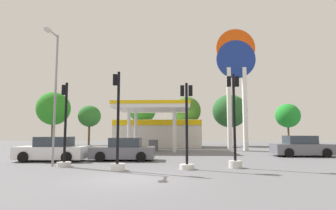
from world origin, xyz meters
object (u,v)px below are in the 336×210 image
at_px(traffic_signal_2, 234,135).
at_px(tree_4, 230,111).
at_px(station_pole_sign, 236,72).
at_px(tree_3, 187,111).
at_px(tree_1, 90,116).
at_px(tree_5, 288,116).
at_px(car_0, 124,150).
at_px(traffic_signal_0, 117,143).
at_px(corner_streetlamp, 54,86).
at_px(tree_0, 54,109).
at_px(tree_2, 142,112).
at_px(traffic_signal_3, 187,137).
at_px(car_1, 52,150).
at_px(traffic_signal_1, 65,141).
at_px(car_2, 302,147).

xyz_separation_m(traffic_signal_2, tree_4, (3.96, 22.39, 2.99)).
bearing_deg(station_pole_sign, tree_3, 121.22).
bearing_deg(tree_1, tree_5, -1.57).
height_order(car_0, traffic_signal_0, traffic_signal_0).
relative_size(traffic_signal_2, corner_streetlamp, 0.67).
distance_m(car_0, tree_0, 24.72).
relative_size(tree_0, tree_2, 1.19).
distance_m(traffic_signal_3, corner_streetlamp, 8.03).
bearing_deg(corner_streetlamp, tree_1, 103.93).
bearing_deg(corner_streetlamp, tree_2, 85.43).
relative_size(tree_2, corner_streetlamp, 0.85).
relative_size(tree_1, corner_streetlamp, 0.76).
bearing_deg(tree_0, tree_5, 0.24).
relative_size(tree_3, tree_5, 1.14).
bearing_deg(traffic_signal_2, tree_5, 62.62).
height_order(traffic_signal_3, tree_3, tree_3).
height_order(car_1, tree_5, tree_5).
relative_size(station_pole_sign, traffic_signal_3, 2.85).
height_order(traffic_signal_1, tree_2, tree_2).
distance_m(traffic_signal_0, tree_0, 28.83).
xyz_separation_m(traffic_signal_1, traffic_signal_2, (9.39, -0.15, 0.32)).
relative_size(tree_4, tree_5, 1.21).
xyz_separation_m(car_1, traffic_signal_2, (11.36, -2.90, 1.03)).
bearing_deg(tree_5, corner_streetlamp, -133.63).
bearing_deg(traffic_signal_1, tree_3, 70.74).
relative_size(traffic_signal_0, tree_1, 0.87).
relative_size(station_pole_sign, car_1, 2.85).
xyz_separation_m(car_2, tree_4, (-2.69, 15.31, 4.00)).
bearing_deg(tree_4, traffic_signal_3, -105.89).
bearing_deg(car_1, car_2, 13.07).
relative_size(traffic_signal_1, traffic_signal_3, 1.05).
bearing_deg(tree_2, traffic_signal_0, -85.14).
distance_m(tree_4, corner_streetlamp, 26.36).
distance_m(tree_3, tree_4, 5.95).
relative_size(traffic_signal_3, tree_4, 0.64).
bearing_deg(traffic_signal_0, tree_2, 94.86).
distance_m(traffic_signal_3, tree_5, 28.17).
bearing_deg(tree_1, tree_4, -4.82).
distance_m(station_pole_sign, car_2, 10.37).
relative_size(car_1, car_2, 0.99).
bearing_deg(traffic_signal_3, corner_streetlamp, 174.68).
height_order(car_0, tree_2, tree_2).
xyz_separation_m(car_2, traffic_signal_0, (-12.75, -8.30, 0.61)).
height_order(car_1, tree_4, tree_4).
bearing_deg(car_2, corner_streetlamp, -157.27).
height_order(car_2, tree_4, tree_4).
bearing_deg(traffic_signal_0, tree_1, 111.43).
xyz_separation_m(station_pole_sign, traffic_signal_0, (-9.12, -14.57, -6.81)).
bearing_deg(tree_2, car_2, -47.89).
height_order(car_2, tree_1, tree_1).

